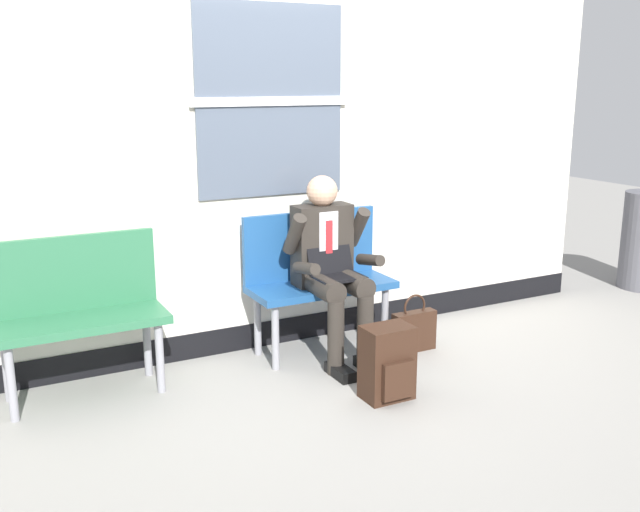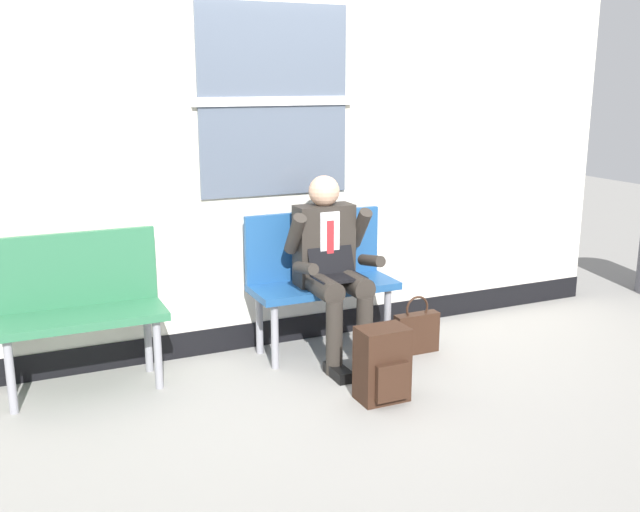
% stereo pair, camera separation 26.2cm
% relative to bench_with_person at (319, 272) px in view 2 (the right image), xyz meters
% --- Properties ---
extents(ground_plane, '(18.00, 18.00, 0.00)m').
position_rel_bench_with_person_xyz_m(ground_plane, '(-0.24, -0.29, -0.56)').
color(ground_plane, gray).
extents(station_wall, '(5.66, 0.16, 2.78)m').
position_rel_bench_with_person_xyz_m(station_wall, '(-0.24, 0.27, 0.82)').
color(station_wall, beige).
rests_on(station_wall, ground).
extents(bench_with_person, '(1.01, 0.42, 0.97)m').
position_rel_bench_with_person_xyz_m(bench_with_person, '(0.00, 0.00, 0.00)').
color(bench_with_person, navy).
rests_on(bench_with_person, ground).
extents(bench_empty, '(1.00, 0.42, 0.96)m').
position_rel_bench_with_person_xyz_m(bench_empty, '(-1.62, -0.00, -0.00)').
color(bench_empty, '#2D6B47').
rests_on(bench_empty, ground).
extents(person_seated, '(0.57, 0.70, 1.25)m').
position_rel_bench_with_person_xyz_m(person_seated, '(-0.00, -0.20, 0.11)').
color(person_seated, '#2D2823').
rests_on(person_seated, ground).
extents(backpack, '(0.29, 0.24, 0.45)m').
position_rel_bench_with_person_xyz_m(backpack, '(-0.02, -0.95, -0.34)').
color(backpack, '#331E14').
rests_on(backpack, ground).
extents(handbag, '(0.33, 0.09, 0.42)m').
position_rel_bench_with_person_xyz_m(handbag, '(0.58, -0.37, -0.41)').
color(handbag, '#331E14').
rests_on(handbag, ground).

